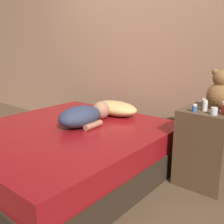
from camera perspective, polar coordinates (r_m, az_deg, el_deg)
ground_plane at (r=2.71m, az=-9.83°, el=-12.40°), size 12.00×12.00×0.00m
wall_back at (r=3.33m, az=5.65°, el=15.86°), size 8.00×0.06×2.60m
bed at (r=2.62m, az=-10.04°, el=-8.15°), size 1.72×1.86×0.44m
nightstand at (r=2.49m, az=19.80°, el=-7.07°), size 0.42×0.46×0.68m
pillow at (r=2.95m, az=0.68°, el=0.84°), size 0.56×0.31×0.16m
person_lying at (r=2.60m, az=-6.07°, el=-0.73°), size 0.36×0.68×0.20m
teddy_bear at (r=2.43m, az=22.48°, el=4.14°), size 0.22×0.22×0.34m
bottle_green at (r=2.36m, az=19.23°, el=1.63°), size 0.03×0.03×0.09m
bottle_blue at (r=2.26m, az=17.54°, el=0.81°), size 0.04×0.04×0.06m
bottle_clear at (r=2.22m, az=21.33°, el=0.18°), size 0.05×0.05×0.06m
bottle_white at (r=2.32m, az=19.60°, el=1.30°), size 0.04×0.04×0.09m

